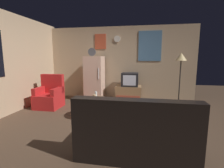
# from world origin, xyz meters

# --- Properties ---
(ground_plane) EXTENTS (12.00, 12.00, 0.00)m
(ground_plane) POSITION_xyz_m (0.00, 0.00, 0.00)
(ground_plane) COLOR #4C3828
(wall_with_art) EXTENTS (5.20, 0.12, 2.52)m
(wall_with_art) POSITION_xyz_m (0.01, 2.45, 1.27)
(wall_with_art) COLOR tan
(wall_with_art) RESTS_ON ground_plane
(fridge) EXTENTS (0.60, 0.62, 1.77)m
(fridge) POSITION_xyz_m (-0.77, 1.98, 0.75)
(fridge) COLOR beige
(fridge) RESTS_ON ground_plane
(tv_stand) EXTENTS (0.84, 0.53, 0.52)m
(tv_stand) POSITION_xyz_m (0.40, 2.03, 0.26)
(tv_stand) COLOR #9E754C
(tv_stand) RESTS_ON ground_plane
(crt_tv) EXTENTS (0.54, 0.51, 0.44)m
(crt_tv) POSITION_xyz_m (0.44, 2.02, 0.74)
(crt_tv) COLOR black
(crt_tv) RESTS_ON tv_stand
(standing_lamp) EXTENTS (0.32, 0.32, 1.59)m
(standing_lamp) POSITION_xyz_m (1.94, 1.69, 1.36)
(standing_lamp) COLOR #332D28
(standing_lamp) RESTS_ON ground_plane
(coffee_table) EXTENTS (0.72, 0.72, 0.47)m
(coffee_table) POSITION_xyz_m (-0.27, 0.28, 0.24)
(coffee_table) COLOR #9E754C
(coffee_table) RESTS_ON ground_plane
(wine_glass) EXTENTS (0.05, 0.05, 0.15)m
(wine_glass) POSITION_xyz_m (-0.29, 0.47, 0.55)
(wine_glass) COLOR silver
(wine_glass) RESTS_ON coffee_table
(mug_ceramic_white) EXTENTS (0.08, 0.08, 0.09)m
(mug_ceramic_white) POSITION_xyz_m (-0.13, 0.16, 0.52)
(mug_ceramic_white) COLOR silver
(mug_ceramic_white) RESTS_ON coffee_table
(mug_ceramic_tan) EXTENTS (0.08, 0.08, 0.09)m
(mug_ceramic_tan) POSITION_xyz_m (-0.31, 0.39, 0.52)
(mug_ceramic_tan) COLOR tan
(mug_ceramic_tan) RESTS_ON coffee_table
(remote_control) EXTENTS (0.15, 0.05, 0.02)m
(remote_control) POSITION_xyz_m (-0.42, 0.35, 0.48)
(remote_control) COLOR black
(remote_control) RESTS_ON coffee_table
(armchair) EXTENTS (0.68, 0.68, 0.96)m
(armchair) POSITION_xyz_m (-1.83, 0.92, 0.34)
(armchair) COLOR red
(armchair) RESTS_ON ground_plane
(couch) EXTENTS (1.70, 0.80, 0.92)m
(couch) POSITION_xyz_m (0.76, -1.13, 0.31)
(couch) COLOR black
(couch) RESTS_ON ground_plane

